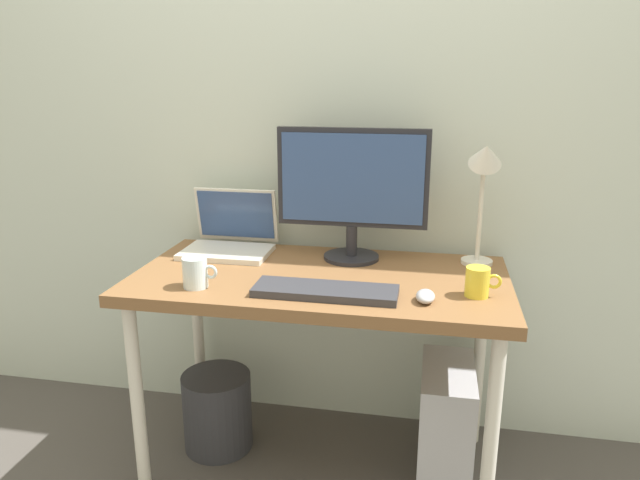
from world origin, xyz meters
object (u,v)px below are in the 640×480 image
desk (320,295)px  mouse (425,296)px  desk_lamp (484,175)px  computer_tower (445,423)px  coffee_mug (478,282)px  wastebasket (218,411)px  laptop (231,236)px  keyboard (325,291)px  glass_cup (196,272)px  monitor (352,186)px

desk → mouse: size_ratio=13.86×
desk_lamp → desk: bearing=-160.1°
mouse → computer_tower: bearing=66.2°
mouse → coffee_mug: 0.17m
computer_tower → wastebasket: (-0.85, 0.01, -0.06)m
laptop → desk_lamp: 0.95m
keyboard → mouse: (0.30, 0.00, 0.01)m
desk_lamp → mouse: size_ratio=5.06×
mouse → glass_cup: size_ratio=0.80×
glass_cup → coffee_mug: bearing=5.9°
keyboard → wastebasket: bearing=154.4°
laptop → keyboard: laptop is taller
glass_cup → computer_tower: size_ratio=0.27×
coffee_mug → glass_cup: glass_cup is taller
computer_tower → wastebasket: 0.85m
glass_cup → wastebasket: (-0.05, 0.23, -0.64)m
glass_cup → wastebasket: 0.68m
desk → laptop: bearing=152.0°
mouse → coffee_mug: coffee_mug is taller
desk → wastebasket: desk is taller
keyboard → glass_cup: (-0.41, -0.01, 0.04)m
mouse → coffee_mug: size_ratio=0.83×
monitor → desk_lamp: 0.45m
laptop → computer_tower: laptop is taller
desk_lamp → keyboard: size_ratio=1.03×
monitor → computer_tower: bearing=-23.9°
monitor → glass_cup: 0.62m
monitor → laptop: bearing=178.0°
laptop → desk_lamp: desk_lamp is taller
keyboard → glass_cup: glass_cup is taller
desk → coffee_mug: 0.53m
laptop → mouse: laptop is taller
laptop → glass_cup: laptop is taller
coffee_mug → computer_tower: 0.60m
monitor → desk: bearing=-112.8°
desk → coffee_mug: coffee_mug is taller
mouse → wastebasket: 1.00m
keyboard → glass_cup: size_ratio=3.90×
desk_lamp → computer_tower: 0.87m
monitor → computer_tower: size_ratio=1.27×
mouse → keyboard: bearing=-180.0°
monitor → glass_cup: size_ratio=4.73×
mouse → computer_tower: 0.59m
desk_lamp → wastebasket: bearing=-170.8°
desk_lamp → wastebasket: size_ratio=1.52×
wastebasket → mouse: bearing=-16.1°
wastebasket → computer_tower: bearing=-0.8°
glass_cup → computer_tower: (0.80, 0.22, -0.58)m
keyboard → computer_tower: (0.39, 0.21, -0.54)m
wastebasket → desk: bearing=-5.5°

